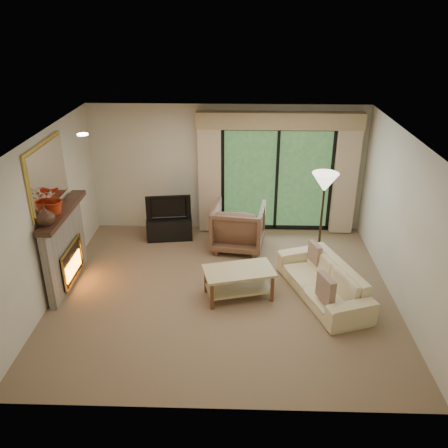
{
  "coord_description": "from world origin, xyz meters",
  "views": [
    {
      "loc": [
        0.22,
        -6.63,
        4.34
      ],
      "look_at": [
        0.0,
        0.3,
        1.1
      ],
      "focal_mm": 38.0,
      "sensor_mm": 36.0,
      "label": 1
    }
  ],
  "objects_px": {
    "coffee_table": "(239,283)",
    "media_console": "(170,228)",
    "sofa": "(323,281)",
    "armchair": "(238,227)"
  },
  "relations": [
    {
      "from": "media_console",
      "to": "armchair",
      "type": "bearing_deg",
      "value": -22.46
    },
    {
      "from": "armchair",
      "to": "media_console",
      "type": "bearing_deg",
      "value": -6.26
    },
    {
      "from": "media_console",
      "to": "armchair",
      "type": "relative_size",
      "value": 0.92
    },
    {
      "from": "sofa",
      "to": "coffee_table",
      "type": "relative_size",
      "value": 1.78
    },
    {
      "from": "media_console",
      "to": "coffee_table",
      "type": "height_order",
      "value": "coffee_table"
    },
    {
      "from": "armchair",
      "to": "sofa",
      "type": "xyz_separation_m",
      "value": [
        1.37,
        -1.65,
        -0.16
      ]
    },
    {
      "from": "armchair",
      "to": "coffee_table",
      "type": "bearing_deg",
      "value": 98.79
    },
    {
      "from": "media_console",
      "to": "sofa",
      "type": "relative_size",
      "value": 0.46
    },
    {
      "from": "coffee_table",
      "to": "media_console",
      "type": "bearing_deg",
      "value": 109.39
    },
    {
      "from": "media_console",
      "to": "sofa",
      "type": "xyz_separation_m",
      "value": [
        2.76,
        -2.02,
        0.06
      ]
    }
  ]
}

